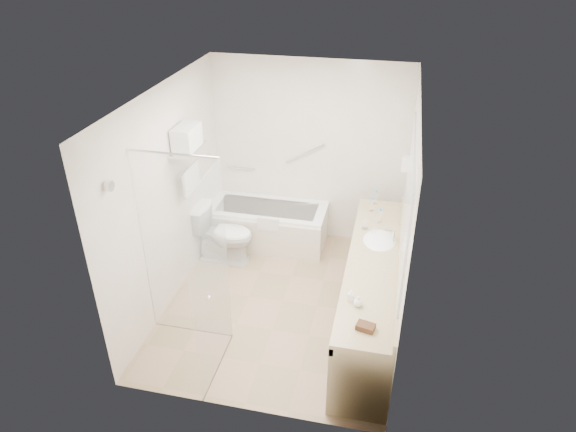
% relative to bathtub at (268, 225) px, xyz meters
% --- Properties ---
extents(floor, '(3.20, 3.20, 0.00)m').
position_rel_bathtub_xyz_m(floor, '(0.50, -1.24, -0.28)').
color(floor, tan).
rests_on(floor, ground).
extents(ceiling, '(2.60, 3.20, 0.10)m').
position_rel_bathtub_xyz_m(ceiling, '(0.50, -1.24, 2.22)').
color(ceiling, white).
rests_on(ceiling, wall_back).
extents(wall_back, '(2.60, 0.10, 2.50)m').
position_rel_bathtub_xyz_m(wall_back, '(0.50, 0.36, 0.97)').
color(wall_back, silver).
rests_on(wall_back, ground).
extents(wall_front, '(2.60, 0.10, 2.50)m').
position_rel_bathtub_xyz_m(wall_front, '(0.50, -2.84, 0.97)').
color(wall_front, silver).
rests_on(wall_front, ground).
extents(wall_left, '(0.10, 3.20, 2.50)m').
position_rel_bathtub_xyz_m(wall_left, '(-0.80, -1.24, 0.97)').
color(wall_left, silver).
rests_on(wall_left, ground).
extents(wall_right, '(0.10, 3.20, 2.50)m').
position_rel_bathtub_xyz_m(wall_right, '(1.80, -1.24, 0.97)').
color(wall_right, silver).
rests_on(wall_right, ground).
extents(bathtub, '(1.60, 0.73, 0.59)m').
position_rel_bathtub_xyz_m(bathtub, '(0.00, 0.00, 0.00)').
color(bathtub, white).
rests_on(bathtub, floor).
extents(grab_bar_short, '(0.40, 0.03, 0.03)m').
position_rel_bathtub_xyz_m(grab_bar_short, '(-0.45, 0.32, 0.67)').
color(grab_bar_short, silver).
rests_on(grab_bar_short, wall_back).
extents(grab_bar_long, '(0.53, 0.03, 0.33)m').
position_rel_bathtub_xyz_m(grab_bar_long, '(0.45, 0.32, 0.97)').
color(grab_bar_long, silver).
rests_on(grab_bar_long, wall_back).
extents(shower_enclosure, '(0.96, 0.91, 2.11)m').
position_rel_bathtub_xyz_m(shower_enclosure, '(-0.13, -2.16, 0.79)').
color(shower_enclosure, silver).
rests_on(shower_enclosure, floor).
extents(towel_shelf, '(0.24, 0.55, 0.81)m').
position_rel_bathtub_xyz_m(towel_shelf, '(-0.67, -0.89, 1.48)').
color(towel_shelf, silver).
rests_on(towel_shelf, wall_left).
extents(vanity_counter, '(0.55, 2.70, 0.95)m').
position_rel_bathtub_xyz_m(vanity_counter, '(1.52, -1.39, 0.36)').
color(vanity_counter, tan).
rests_on(vanity_counter, floor).
extents(sink, '(0.40, 0.52, 0.14)m').
position_rel_bathtub_xyz_m(sink, '(1.55, -0.99, 0.54)').
color(sink, white).
rests_on(sink, vanity_counter).
extents(faucet, '(0.03, 0.03, 0.14)m').
position_rel_bathtub_xyz_m(faucet, '(1.70, -0.99, 0.65)').
color(faucet, silver).
rests_on(faucet, vanity_counter).
extents(mirror, '(0.02, 2.00, 1.20)m').
position_rel_bathtub_xyz_m(mirror, '(1.79, -1.39, 1.27)').
color(mirror, '#B7BCC5').
rests_on(mirror, wall_right).
extents(hairdryer_unit, '(0.08, 0.10, 0.18)m').
position_rel_bathtub_xyz_m(hairdryer_unit, '(1.75, -0.19, 1.17)').
color(hairdryer_unit, white).
rests_on(hairdryer_unit, wall_right).
extents(toilet, '(0.80, 0.47, 0.77)m').
position_rel_bathtub_xyz_m(toilet, '(-0.45, -0.54, 0.11)').
color(toilet, white).
rests_on(toilet, floor).
extents(amenity_basket, '(0.18, 0.14, 0.05)m').
position_rel_bathtub_xyz_m(amenity_basket, '(1.53, -2.47, 0.60)').
color(amenity_basket, '#4F311C').
rests_on(amenity_basket, vanity_counter).
extents(soap_bottle_a, '(0.06, 0.12, 0.05)m').
position_rel_bathtub_xyz_m(soap_bottle_a, '(1.36, -2.11, 0.60)').
color(soap_bottle_a, white).
rests_on(soap_bottle_a, vanity_counter).
extents(soap_bottle_b, '(0.11, 0.13, 0.08)m').
position_rel_bathtub_xyz_m(soap_bottle_b, '(1.43, -2.18, 0.62)').
color(soap_bottle_b, white).
rests_on(soap_bottle_b, vanity_counter).
extents(water_bottle_left, '(0.06, 0.06, 0.18)m').
position_rel_bathtub_xyz_m(water_bottle_left, '(1.41, -0.34, 0.66)').
color(water_bottle_left, silver).
rests_on(water_bottle_left, vanity_counter).
extents(water_bottle_mid, '(0.06, 0.06, 0.18)m').
position_rel_bathtub_xyz_m(water_bottle_mid, '(1.52, -0.59, 0.66)').
color(water_bottle_mid, silver).
rests_on(water_bottle_mid, vanity_counter).
extents(water_bottle_right, '(0.06, 0.06, 0.19)m').
position_rel_bathtub_xyz_m(water_bottle_right, '(1.44, -0.14, 0.66)').
color(water_bottle_right, silver).
rests_on(water_bottle_right, vanity_counter).
extents(drinking_glass_near, '(0.08, 0.08, 0.08)m').
position_rel_bathtub_xyz_m(drinking_glass_near, '(1.48, -0.90, 0.62)').
color(drinking_glass_near, silver).
rests_on(drinking_glass_near, vanity_counter).
extents(drinking_glass_far, '(0.08, 0.08, 0.10)m').
position_rel_bathtub_xyz_m(drinking_glass_far, '(1.37, -0.78, 0.62)').
color(drinking_glass_far, silver).
rests_on(drinking_glass_far, vanity_counter).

